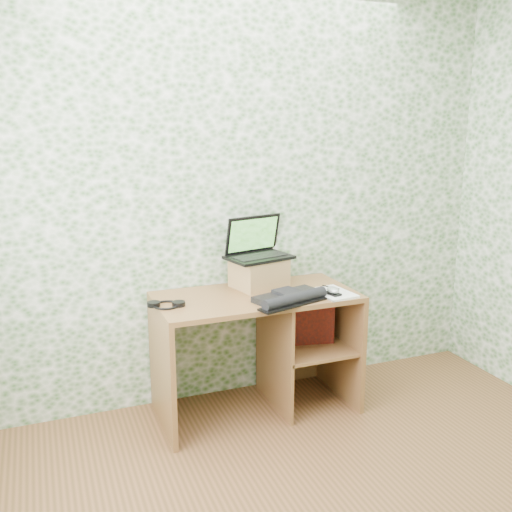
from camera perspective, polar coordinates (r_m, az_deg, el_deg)
name	(u,v)px	position (r m, az deg, el deg)	size (l,w,h in m)	color
wall_back	(238,197)	(3.59, -1.81, 5.93)	(3.50, 3.50, 0.00)	silver
desk	(266,333)	(3.56, 1.01, -7.75)	(1.20, 0.60, 0.75)	brown
riser	(259,273)	(3.55, 0.31, -1.70)	(0.30, 0.25, 0.18)	olive
laptop	(257,248)	(3.55, 0.06, 0.82)	(0.43, 0.35, 0.26)	black
keyboard	(291,297)	(3.30, 3.48, -4.15)	(0.48, 0.36, 0.07)	black
headphones	(166,305)	(3.25, -8.97, -4.81)	(0.21, 0.19, 0.03)	black
notepad	(333,293)	(3.46, 7.74, -3.69)	(0.19, 0.27, 0.01)	white
mouse	(333,292)	(3.40, 7.71, -3.55)	(0.06, 0.10, 0.04)	#B2B2B4
pen	(331,287)	(3.54, 7.49, -3.11)	(0.01, 0.01, 0.12)	black
red_box	(311,317)	(3.63, 5.55, -6.13)	(0.28, 0.09, 0.33)	maroon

